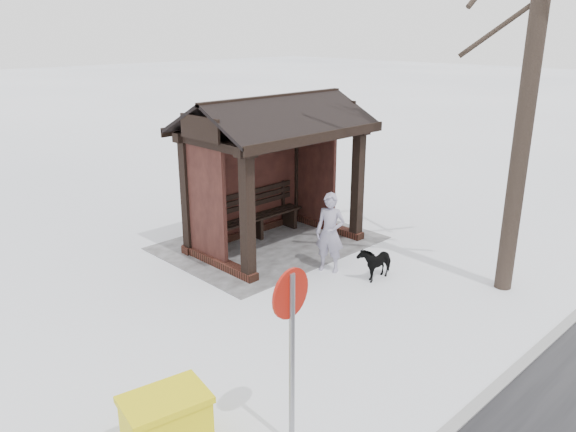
# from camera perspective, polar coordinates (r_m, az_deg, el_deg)

# --- Properties ---
(ground) EXTENTS (120.00, 120.00, 0.00)m
(ground) POSITION_cam_1_polar(r_m,az_deg,el_deg) (11.68, -1.25, -3.04)
(ground) COLOR white
(ground) RESTS_ON ground
(kerb) EXTENTS (120.00, 0.15, 0.06)m
(kerb) POSITION_cam_1_polar(r_m,az_deg,el_deg) (8.89, 24.34, -12.08)
(kerb) COLOR gray
(kerb) RESTS_ON ground
(trampled_patch) EXTENTS (4.20, 3.20, 0.02)m
(trampled_patch) POSITION_cam_1_polar(r_m,az_deg,el_deg) (11.81, -1.91, -2.74)
(trampled_patch) COLOR gray
(trampled_patch) RESTS_ON ground
(bus_shelter) EXTENTS (3.60, 2.40, 3.09)m
(bus_shelter) POSITION_cam_1_polar(r_m,az_deg,el_deg) (11.18, -1.88, 7.55)
(bus_shelter) COLOR #3D1F16
(bus_shelter) RESTS_ON ground
(pedestrian) EXTENTS (0.55, 0.64, 1.49)m
(pedestrian) POSITION_cam_1_polar(r_m,az_deg,el_deg) (10.28, 4.29, -1.70)
(pedestrian) COLOR #908AA2
(pedestrian) RESTS_ON ground
(dog) EXTENTS (0.74, 0.35, 0.62)m
(dog) POSITION_cam_1_polar(r_m,az_deg,el_deg) (10.24, 8.86, -4.59)
(dog) COLOR black
(dog) RESTS_ON ground
(grit_bin) EXTENTS (0.97, 0.75, 0.68)m
(grit_bin) POSITION_cam_1_polar(r_m,az_deg,el_deg) (6.42, -12.23, -19.90)
(grit_bin) COLOR yellow
(grit_bin) RESTS_ON ground
(road_sign) EXTENTS (0.53, 0.11, 2.07)m
(road_sign) POSITION_cam_1_polar(r_m,az_deg,el_deg) (5.71, 0.28, -10.50)
(road_sign) COLOR gray
(road_sign) RESTS_ON ground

